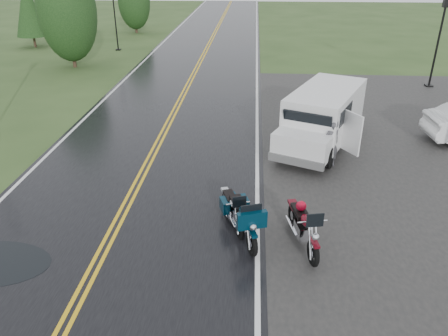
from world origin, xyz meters
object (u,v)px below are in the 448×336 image
Objects in this scene: motorcycle_teal at (252,233)px; lamp_post_far_right at (438,44)px; motorcycle_red at (314,244)px; motorcycle_silver at (240,221)px; van_white at (283,130)px; person_at_van at (331,145)px; lamp_post_far_left at (115,22)px.

lamp_post_far_right reaches higher than motorcycle_teal.
motorcycle_red is 1.97m from motorcycle_silver.
van_white reaches higher than motorcycle_red.
motorcycle_red is at bearing -61.66° from van_white.
motorcycle_red is 6.00m from van_white.
van_white reaches higher than person_at_van.
van_white is (1.00, 5.69, 0.42)m from motorcycle_teal.
person_at_van reaches higher than motorcycle_teal.
motorcycle_teal is at bearing -66.98° from lamp_post_far_left.
motorcycle_teal is 0.56× the size of lamp_post_far_left.
motorcycle_teal reaches higher than motorcycle_red.
motorcycle_teal is at bearing 157.22° from motorcycle_red.
person_at_van is (2.58, 5.10, 0.17)m from motorcycle_teal.
person_at_van is at bearing 3.78° from van_white.
person_at_van is 12.61m from lamp_post_far_right.
motorcycle_red is 1.45m from motorcycle_teal.
lamp_post_far_right is at bearing 51.22° from motorcycle_red.
person_at_van reaches higher than motorcycle_silver.
lamp_post_far_left is 21.56m from lamp_post_far_right.
motorcycle_silver is (-1.73, 0.94, -0.08)m from motorcycle_red.
motorcycle_red is 1.13× the size of motorcycle_silver.
motorcycle_teal is (-1.42, 0.28, 0.01)m from motorcycle_red.
motorcycle_teal is at bearing -82.15° from motorcycle_silver.
lamp_post_far_left reaches higher than motorcycle_teal.
motorcycle_red is 17.84m from lamp_post_far_right.
lamp_post_far_right is (9.85, 14.87, 1.72)m from motorcycle_silver.
motorcycle_red is at bearing -64.44° from lamp_post_far_left.
lamp_post_far_left is (-9.93, 23.45, 1.45)m from motorcycle_silver.
motorcycle_red is 5.51m from person_at_van.
person_at_van is (1.58, -0.59, -0.25)m from van_white.
person_at_van reaches higher than motorcycle_red.
van_white is 13.07m from lamp_post_far_right.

